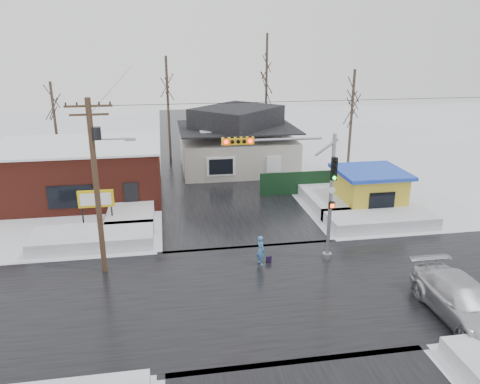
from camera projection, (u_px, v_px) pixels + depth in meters
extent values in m
plane|color=white|center=(268.00, 292.00, 22.50)|extent=(120.00, 120.00, 0.00)
cube|color=black|center=(268.00, 292.00, 22.50)|extent=(10.00, 120.00, 0.02)
cube|color=black|center=(268.00, 292.00, 22.50)|extent=(120.00, 10.00, 0.02)
cube|color=white|center=(93.00, 238.00, 27.52)|extent=(7.00, 3.00, 0.80)
cube|color=white|center=(380.00, 219.00, 30.33)|extent=(7.00, 3.00, 0.80)
cube|color=white|center=(132.00, 207.00, 32.51)|extent=(3.00, 8.00, 0.80)
cube|color=white|center=(325.00, 196.00, 34.69)|extent=(3.00, 8.00, 0.80)
cylinder|color=gray|center=(331.00, 199.00, 24.82)|extent=(0.20, 0.20, 7.00)
cylinder|color=gray|center=(327.00, 256.00, 25.88)|extent=(0.50, 0.50, 0.30)
cylinder|color=gray|center=(277.00, 140.00, 23.31)|extent=(4.60, 0.14, 0.14)
cube|color=gold|center=(238.00, 141.00, 23.00)|extent=(1.60, 0.28, 0.35)
sphere|color=#FF0C0C|center=(226.00, 142.00, 22.75)|extent=(0.20, 0.20, 0.20)
sphere|color=#FF0C0C|center=(250.00, 141.00, 22.94)|extent=(0.20, 0.20, 0.20)
cube|color=black|center=(334.00, 169.00, 24.10)|extent=(0.30, 0.22, 1.20)
sphere|color=#0CE533|center=(334.00, 178.00, 24.11)|extent=(0.18, 0.18, 0.18)
cube|color=black|center=(332.00, 205.00, 24.73)|extent=(0.30, 0.20, 0.35)
cylinder|color=#382619|center=(97.00, 189.00, 23.10)|extent=(0.28, 0.28, 9.00)
cube|color=#382619|center=(88.00, 106.00, 21.80)|extent=(2.20, 0.10, 0.10)
cube|color=#382619|center=(89.00, 115.00, 21.93)|extent=(1.80, 0.10, 0.10)
cylinder|color=black|center=(96.00, 133.00, 22.25)|extent=(0.44, 0.44, 0.60)
cylinder|color=gray|center=(111.00, 139.00, 22.45)|extent=(1.80, 0.08, 0.08)
cube|color=gray|center=(130.00, 139.00, 22.61)|extent=(0.50, 0.22, 0.12)
cube|color=maroon|center=(79.00, 172.00, 35.12)|extent=(12.00, 8.00, 4.00)
cube|color=white|center=(76.00, 145.00, 34.47)|extent=(12.20, 8.20, 0.15)
cube|color=black|center=(71.00, 197.00, 31.55)|extent=(3.00, 0.08, 1.60)
cube|color=black|center=(131.00, 198.00, 32.27)|extent=(1.00, 0.08, 2.20)
cylinder|color=black|center=(83.00, 216.00, 29.56)|extent=(0.10, 0.10, 1.80)
cylinder|color=black|center=(112.00, 214.00, 29.84)|extent=(0.10, 0.10, 1.80)
cube|color=gold|center=(96.00, 199.00, 29.35)|extent=(2.20, 0.18, 1.10)
cube|color=white|center=(96.00, 199.00, 29.25)|extent=(1.90, 0.02, 0.80)
cube|color=beige|center=(237.00, 153.00, 42.92)|extent=(10.00, 8.00, 3.00)
cube|color=black|center=(237.00, 127.00, 42.16)|extent=(10.40, 8.40, 0.12)
pyramid|color=black|center=(237.00, 117.00, 41.86)|extent=(9.00, 7.00, 1.80)
cube|color=maroon|center=(269.00, 113.00, 43.28)|extent=(0.70, 0.70, 1.40)
cube|color=white|center=(221.00, 167.00, 38.85)|extent=(2.40, 0.12, 1.60)
cube|color=gold|center=(369.00, 192.00, 32.93)|extent=(4.00, 4.00, 2.60)
cube|color=#192DBD|center=(371.00, 172.00, 32.47)|extent=(4.60, 4.60, 0.25)
cube|color=black|center=(382.00, 201.00, 31.03)|extent=(1.80, 0.06, 1.20)
cube|color=black|center=(310.00, 182.00, 36.33)|extent=(8.00, 0.12, 1.80)
cylinder|color=#332821|center=(168.00, 110.00, 44.62)|extent=(0.24, 0.24, 10.00)
cylinder|color=#332821|center=(266.00, 95.00, 47.73)|extent=(0.24, 0.24, 12.00)
cylinder|color=#332821|center=(351.00, 121.00, 41.66)|extent=(0.24, 0.24, 9.00)
cylinder|color=#332821|center=(56.00, 127.00, 41.50)|extent=(0.24, 0.24, 8.00)
imported|color=teal|center=(261.00, 251.00, 24.95)|extent=(0.59, 0.71, 1.65)
imported|color=silver|center=(462.00, 301.00, 20.17)|extent=(2.36, 5.80, 1.68)
cube|color=black|center=(269.00, 260.00, 25.37)|extent=(0.30, 0.21, 0.35)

